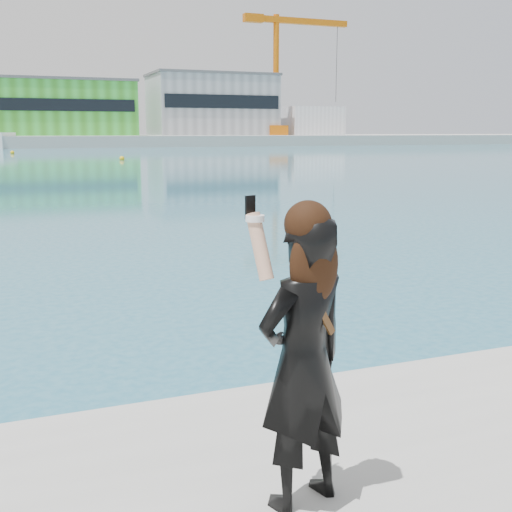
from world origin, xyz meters
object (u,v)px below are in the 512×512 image
(buoy_near, at_px, (122,160))
(woman, at_px, (304,354))
(buoy_extra, at_px, (12,154))
(dock_crane, at_px, (281,71))

(buoy_near, distance_m, woman, 62.68)
(buoy_near, relative_size, buoy_extra, 1.00)
(buoy_near, bearing_deg, dock_crane, 54.29)
(dock_crane, relative_size, buoy_near, 48.00)
(buoy_extra, relative_size, woman, 0.29)
(dock_crane, bearing_deg, woman, -113.46)
(dock_crane, height_order, woman, dock_crane)
(woman, bearing_deg, buoy_near, -115.20)
(dock_crane, bearing_deg, buoy_near, -125.71)
(woman, bearing_deg, dock_crane, -129.88)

